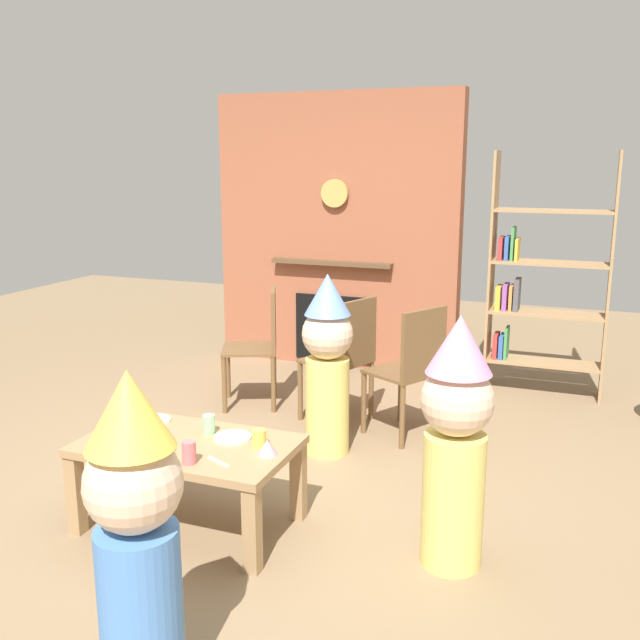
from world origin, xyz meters
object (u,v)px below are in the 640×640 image
at_px(dining_chair_middle, 346,353).
at_px(child_in_pink, 456,436).
at_px(paper_cup_far_right, 189,453).
at_px(paper_plate_rear, 233,437).
at_px(paper_cup_far_left, 163,447).
at_px(child_with_cone_hat, 136,531).
at_px(paper_cup_near_left, 259,438).
at_px(child_by_the_chairs, 327,360).
at_px(dining_chair_left, 262,340).
at_px(bookshelf, 538,285).
at_px(paper_plate_front, 154,420).
at_px(coffee_table, 188,456).
at_px(paper_cup_center, 209,424).
at_px(dining_chair_right, 413,365).
at_px(paper_cup_near_right, 139,426).
at_px(birthday_cake_slice, 267,447).

bearing_deg(dining_chair_middle, child_in_pink, 145.82).
distance_m(paper_cup_far_right, paper_plate_rear, 0.35).
bearing_deg(paper_cup_far_left, child_with_cone_hat, -61.09).
distance_m(paper_cup_near_left, dining_chair_middle, 1.59).
relative_size(child_by_the_chairs, dining_chair_left, 1.28).
bearing_deg(bookshelf, child_with_cone_hat, -103.64).
xyz_separation_m(paper_plate_rear, child_in_pink, (1.12, 0.01, 0.16)).
height_order(paper_plate_front, child_in_pink, child_in_pink).
bearing_deg(coffee_table, dining_chair_left, 104.22).
relative_size(coffee_table, paper_cup_center, 10.78).
height_order(child_with_cone_hat, child_in_pink, child_with_cone_hat).
xyz_separation_m(bookshelf, paper_plate_rear, (-1.24, -2.74, -0.41)).
xyz_separation_m(coffee_table, paper_cup_center, (0.05, 0.14, 0.12)).
relative_size(paper_plate_rear, dining_chair_middle, 0.21).
distance_m(paper_cup_center, paper_plate_rear, 0.15).
bearing_deg(bookshelf, paper_plate_rear, -114.39).
distance_m(paper_cup_center, child_with_cone_hat, 1.30).
bearing_deg(dining_chair_left, dining_chair_middle, 145.38).
relative_size(paper_cup_far_left, dining_chair_right, 0.10).
height_order(bookshelf, paper_plate_rear, bookshelf).
relative_size(paper_cup_near_right, paper_plate_front, 0.56).
bearing_deg(bookshelf, child_in_pink, -92.62).
bearing_deg(paper_cup_near_left, paper_cup_center, 169.36).
bearing_deg(paper_cup_far_right, bookshelf, 67.38).
bearing_deg(paper_cup_near_right, child_in_pink, 5.29).
relative_size(paper_cup_far_right, birthday_cake_slice, 1.08).
bearing_deg(paper_cup_far_left, coffee_table, 83.45).
bearing_deg(dining_chair_right, paper_cup_near_left, 103.65).
bearing_deg(paper_plate_rear, paper_cup_near_left, -14.75).
height_order(paper_cup_near_left, paper_plate_rear, paper_cup_near_left).
bearing_deg(child_with_cone_hat, bookshelf, -37.36).
height_order(bookshelf, paper_cup_far_left, bookshelf).
xyz_separation_m(birthday_cake_slice, child_with_cone_hat, (0.04, -1.09, 0.13)).
height_order(paper_cup_center, child_with_cone_hat, child_with_cone_hat).
bearing_deg(paper_cup_center, paper_cup_far_right, -74.18).
bearing_deg(child_with_cone_hat, coffee_table, 0.00).
xyz_separation_m(paper_cup_center, dining_chair_middle, (0.22, 1.53, 0.01)).
bearing_deg(paper_cup_far_right, paper_cup_far_left, 167.65).
relative_size(paper_cup_far_right, paper_plate_rear, 0.57).
bearing_deg(bookshelf, dining_chair_middle, -134.37).
bearing_deg(paper_cup_center, paper_plate_rear, -5.60).
xyz_separation_m(paper_cup_far_right, child_with_cone_hat, (0.33, -0.86, 0.12)).
height_order(paper_cup_near_right, paper_plate_rear, paper_cup_near_right).
relative_size(child_in_pink, dining_chair_middle, 1.31).
bearing_deg(dining_chair_left, paper_plate_rear, 87.05).
distance_m(birthday_cake_slice, child_in_pink, 0.89).
bearing_deg(dining_chair_middle, paper_cup_near_left, 115.05).
bearing_deg(paper_cup_far_left, child_in_pink, 13.49).
bearing_deg(dining_chair_left, paper_cup_near_left, 91.36).
height_order(paper_cup_center, dining_chair_middle, dining_chair_middle).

